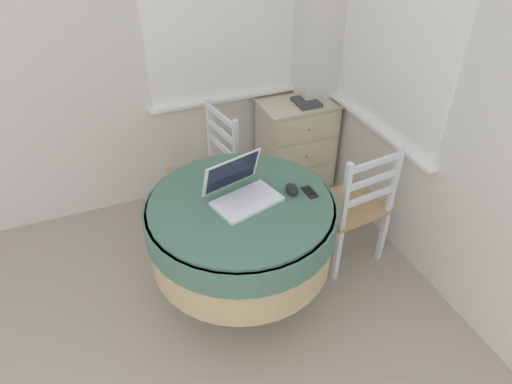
{
  "coord_description": "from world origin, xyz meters",
  "views": [
    {
      "loc": [
        0.49,
        0.15,
        2.26
      ],
      "look_at": [
        1.28,
        2.11,
        0.69
      ],
      "focal_mm": 32.0,
      "sensor_mm": 36.0,
      "label": 1
    }
  ],
  "objects_px": {
    "computer_mouse": "(292,189)",
    "cell_phone": "(310,192)",
    "dining_chair_near_back_window": "(208,173)",
    "book_on_cabinet": "(307,102)",
    "round_dining_table": "(241,226)",
    "laptop": "(242,191)",
    "dining_chair_near_right_window": "(353,207)",
    "corner_cabinet": "(296,143)"
  },
  "relations": [
    {
      "from": "computer_mouse",
      "to": "cell_phone",
      "type": "bearing_deg",
      "value": -20.76
    },
    {
      "from": "computer_mouse",
      "to": "dining_chair_near_back_window",
      "type": "xyz_separation_m",
      "value": [
        -0.24,
        0.83,
        -0.36
      ]
    },
    {
      "from": "cell_phone",
      "to": "book_on_cabinet",
      "type": "distance_m",
      "value": 1.18
    },
    {
      "from": "round_dining_table",
      "to": "dining_chair_near_back_window",
      "type": "relative_size",
      "value": 1.16
    },
    {
      "from": "dining_chair_near_back_window",
      "to": "laptop",
      "type": "bearing_deg",
      "value": -92.34
    },
    {
      "from": "round_dining_table",
      "to": "book_on_cabinet",
      "type": "height_order",
      "value": "round_dining_table"
    },
    {
      "from": "round_dining_table",
      "to": "dining_chair_near_back_window",
      "type": "distance_m",
      "value": 0.82
    },
    {
      "from": "cell_phone",
      "to": "dining_chair_near_back_window",
      "type": "height_order",
      "value": "dining_chair_near_back_window"
    },
    {
      "from": "round_dining_table",
      "to": "dining_chair_near_right_window",
      "type": "bearing_deg",
      "value": 5.83
    },
    {
      "from": "laptop",
      "to": "dining_chair_near_back_window",
      "type": "distance_m",
      "value": 0.87
    },
    {
      "from": "corner_cabinet",
      "to": "book_on_cabinet",
      "type": "bearing_deg",
      "value": -43.97
    },
    {
      "from": "laptop",
      "to": "corner_cabinet",
      "type": "relative_size",
      "value": 0.56
    },
    {
      "from": "laptop",
      "to": "book_on_cabinet",
      "type": "xyz_separation_m",
      "value": [
        0.89,
        0.96,
        -0.07
      ]
    },
    {
      "from": "round_dining_table",
      "to": "dining_chair_near_back_window",
      "type": "bearing_deg",
      "value": 86.49
    },
    {
      "from": "dining_chair_near_right_window",
      "to": "corner_cabinet",
      "type": "xyz_separation_m",
      "value": [
        0.06,
        0.96,
        -0.07
      ]
    },
    {
      "from": "corner_cabinet",
      "to": "book_on_cabinet",
      "type": "height_order",
      "value": "book_on_cabinet"
    },
    {
      "from": "dining_chair_near_back_window",
      "to": "book_on_cabinet",
      "type": "xyz_separation_m",
      "value": [
        0.85,
        0.19,
        0.31
      ]
    },
    {
      "from": "cell_phone",
      "to": "dining_chair_near_back_window",
      "type": "distance_m",
      "value": 0.99
    },
    {
      "from": "round_dining_table",
      "to": "computer_mouse",
      "type": "height_order",
      "value": "computer_mouse"
    },
    {
      "from": "round_dining_table",
      "to": "cell_phone",
      "type": "distance_m",
      "value": 0.42
    },
    {
      "from": "book_on_cabinet",
      "to": "dining_chair_near_right_window",
      "type": "bearing_deg",
      "value": -96.95
    },
    {
      "from": "round_dining_table",
      "to": "laptop",
      "type": "distance_m",
      "value": 0.22
    },
    {
      "from": "book_on_cabinet",
      "to": "cell_phone",
      "type": "bearing_deg",
      "value": -116.35
    },
    {
      "from": "corner_cabinet",
      "to": "computer_mouse",
      "type": "bearing_deg",
      "value": -118.05
    },
    {
      "from": "laptop",
      "to": "dining_chair_near_right_window",
      "type": "xyz_separation_m",
      "value": [
        0.77,
        0.05,
        -0.38
      ]
    },
    {
      "from": "round_dining_table",
      "to": "corner_cabinet",
      "type": "relative_size",
      "value": 1.43
    },
    {
      "from": "cell_phone",
      "to": "dining_chair_near_back_window",
      "type": "bearing_deg",
      "value": 110.77
    },
    {
      "from": "dining_chair_near_right_window",
      "to": "computer_mouse",
      "type": "bearing_deg",
      "value": -167.58
    },
    {
      "from": "laptop",
      "to": "dining_chair_near_right_window",
      "type": "relative_size",
      "value": 0.46
    },
    {
      "from": "computer_mouse",
      "to": "dining_chair_near_right_window",
      "type": "height_order",
      "value": "dining_chair_near_right_window"
    },
    {
      "from": "laptop",
      "to": "book_on_cabinet",
      "type": "relative_size",
      "value": 1.92
    },
    {
      "from": "round_dining_table",
      "to": "dining_chair_near_back_window",
      "type": "height_order",
      "value": "dining_chair_near_back_window"
    },
    {
      "from": "dining_chair_near_back_window",
      "to": "book_on_cabinet",
      "type": "height_order",
      "value": "dining_chair_near_back_window"
    },
    {
      "from": "round_dining_table",
      "to": "dining_chair_near_right_window",
      "type": "xyz_separation_m",
      "value": [
        0.79,
        0.08,
        -0.16
      ]
    },
    {
      "from": "dining_chair_near_back_window",
      "to": "corner_cabinet",
      "type": "xyz_separation_m",
      "value": [
        0.81,
        0.23,
        -0.07
      ]
    },
    {
      "from": "round_dining_table",
      "to": "cell_phone",
      "type": "height_order",
      "value": "cell_phone"
    },
    {
      "from": "laptop",
      "to": "cell_phone",
      "type": "bearing_deg",
      "value": -14.35
    },
    {
      "from": "cell_phone",
      "to": "dining_chair_near_back_window",
      "type": "relative_size",
      "value": 0.12
    },
    {
      "from": "round_dining_table",
      "to": "cell_phone",
      "type": "bearing_deg",
      "value": -9.72
    },
    {
      "from": "laptop",
      "to": "computer_mouse",
      "type": "distance_m",
      "value": 0.28
    },
    {
      "from": "laptop",
      "to": "dining_chair_near_back_window",
      "type": "xyz_separation_m",
      "value": [
        0.03,
        0.78,
        -0.38
      ]
    },
    {
      "from": "round_dining_table",
      "to": "dining_chair_near_right_window",
      "type": "distance_m",
      "value": 0.81
    }
  ]
}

